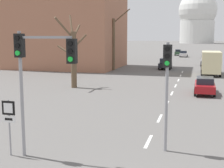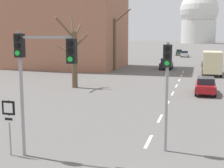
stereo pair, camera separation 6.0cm
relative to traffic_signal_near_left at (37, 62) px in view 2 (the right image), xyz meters
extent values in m
cube|color=silver|center=(4.04, 3.23, -3.99)|extent=(0.16, 2.00, 0.01)
cube|color=silver|center=(4.04, 7.73, -3.99)|extent=(0.16, 2.00, 0.01)
cube|color=silver|center=(4.04, 12.23, -3.99)|extent=(0.16, 2.00, 0.01)
cube|color=silver|center=(4.04, 16.73, -3.99)|extent=(0.16, 2.00, 0.01)
cube|color=silver|center=(4.04, 21.23, -3.99)|extent=(0.16, 2.00, 0.01)
cube|color=silver|center=(4.04, 25.73, -3.99)|extent=(0.16, 2.00, 0.01)
cube|color=silver|center=(4.04, 30.23, -3.99)|extent=(0.16, 2.00, 0.01)
cube|color=silver|center=(4.04, 34.73, -3.99)|extent=(0.16, 2.00, 0.01)
cylinder|color=gray|center=(-0.79, 0.01, -1.37)|extent=(0.14, 0.14, 5.25)
cube|color=black|center=(-0.79, 0.01, 0.67)|extent=(0.36, 0.28, 0.96)
cylinder|color=black|center=(-0.79, -0.16, 0.97)|extent=(0.20, 0.06, 0.20)
cylinder|color=black|center=(-0.79, -0.16, 0.67)|extent=(0.20, 0.06, 0.20)
cylinder|color=green|center=(-0.79, -0.16, 0.37)|extent=(0.20, 0.06, 0.20)
cube|color=gray|center=(0.35, 0.01, 1.00)|extent=(2.28, 0.10, 0.10)
cube|color=black|center=(1.49, 0.01, 0.47)|extent=(0.36, 0.28, 0.96)
cylinder|color=black|center=(1.49, -0.16, 0.77)|extent=(0.20, 0.06, 0.20)
cylinder|color=black|center=(1.49, -0.16, 0.47)|extent=(0.20, 0.06, 0.20)
cylinder|color=green|center=(1.49, -0.16, 0.17)|extent=(0.20, 0.06, 0.20)
cylinder|color=gray|center=(4.95, 2.18, -1.60)|extent=(0.14, 0.14, 4.80)
cube|color=black|center=(4.95, 2.18, 0.22)|extent=(0.36, 0.28, 0.96)
cylinder|color=black|center=(4.95, 2.01, 0.51)|extent=(0.20, 0.06, 0.20)
cylinder|color=black|center=(4.95, 2.01, 0.22)|extent=(0.20, 0.06, 0.20)
cylinder|color=green|center=(4.95, 2.01, -0.08)|extent=(0.20, 0.06, 0.20)
cylinder|color=gray|center=(-1.36, -0.12, -2.79)|extent=(0.07, 0.07, 2.43)
cube|color=black|center=(-1.36, -0.14, -1.92)|extent=(0.60, 0.03, 0.60)
cube|color=white|center=(-1.36, -0.16, -1.92)|extent=(0.42, 0.01, 0.42)
cube|color=white|center=(-1.36, -0.14, -2.40)|extent=(0.60, 0.03, 0.28)
cube|color=black|center=(-1.36, -0.16, -2.40)|extent=(0.36, 0.01, 0.10)
cube|color=silver|center=(2.52, 69.71, -3.36)|extent=(1.84, 3.88, 0.66)
cube|color=#1E232D|center=(2.52, 69.51, -2.72)|extent=(1.56, 1.86, 0.61)
cylinder|color=black|center=(1.65, 70.91, -3.69)|extent=(0.18, 0.61, 0.61)
cylinder|color=black|center=(3.39, 70.91, -3.69)|extent=(0.18, 0.61, 0.61)
cylinder|color=black|center=(1.65, 68.50, -3.69)|extent=(0.18, 0.61, 0.61)
cylinder|color=black|center=(3.39, 68.50, -3.69)|extent=(0.18, 0.61, 0.61)
cube|color=slate|center=(7.51, 45.44, -3.33)|extent=(1.77, 4.18, 0.64)
cube|color=#1E232D|center=(7.51, 45.23, -2.73)|extent=(1.50, 2.01, 0.56)
cylinder|color=black|center=(6.67, 46.74, -3.65)|extent=(0.18, 0.70, 0.70)
cylinder|color=black|center=(8.34, 46.74, -3.65)|extent=(0.18, 0.70, 0.70)
cylinder|color=black|center=(6.67, 44.15, -3.65)|extent=(0.18, 0.70, 0.70)
cylinder|color=black|center=(8.34, 44.15, -3.65)|extent=(0.18, 0.70, 0.70)
cube|color=#B7B7BC|center=(7.89, 66.00, -3.37)|extent=(1.82, 3.81, 0.58)
cube|color=#1E232D|center=(7.89, 65.81, -2.82)|extent=(1.54, 1.83, 0.54)
cylinder|color=black|center=(7.03, 67.19, -3.66)|extent=(0.18, 0.67, 0.67)
cylinder|color=black|center=(8.75, 67.19, -3.66)|extent=(0.18, 0.67, 0.67)
cylinder|color=black|center=(7.03, 64.82, -3.66)|extent=(0.18, 0.67, 0.67)
cylinder|color=black|center=(8.75, 64.82, -3.66)|extent=(0.18, 0.67, 0.67)
cube|color=maroon|center=(6.84, 17.33, -3.35)|extent=(1.69, 4.46, 0.62)
cube|color=#1E232D|center=(6.84, 17.11, -2.77)|extent=(1.44, 2.14, 0.54)
cylinder|color=black|center=(6.05, 18.72, -3.66)|extent=(0.18, 0.67, 0.67)
cylinder|color=black|center=(7.64, 18.72, -3.66)|extent=(0.18, 0.67, 0.67)
cylinder|color=black|center=(6.05, 15.95, -3.66)|extent=(0.18, 0.67, 0.67)
cylinder|color=black|center=(7.64, 15.95, -3.66)|extent=(0.18, 0.67, 0.67)
cube|color=#2D4C33|center=(0.75, 76.19, -3.31)|extent=(1.63, 4.15, 0.68)
cube|color=#1E232D|center=(0.75, 75.99, -2.66)|extent=(1.39, 1.99, 0.63)
cylinder|color=black|center=(-0.02, 77.48, -3.65)|extent=(0.18, 0.70, 0.70)
cylinder|color=black|center=(1.52, 77.48, -3.65)|extent=(0.18, 0.70, 0.70)
cylinder|color=black|center=(-0.02, 74.91, -3.65)|extent=(0.18, 0.70, 0.70)
cylinder|color=black|center=(1.52, 74.91, -3.65)|extent=(0.18, 0.70, 0.70)
cube|color=black|center=(1.23, 38.01, -3.31)|extent=(1.77, 4.20, 0.67)
cube|color=#1E232D|center=(1.23, 37.80, -2.61)|extent=(1.51, 2.02, 0.71)
cylinder|color=black|center=(0.40, 39.31, -3.64)|extent=(0.18, 0.71, 0.71)
cylinder|color=black|center=(2.07, 39.31, -3.64)|extent=(0.18, 0.71, 0.71)
cylinder|color=black|center=(0.40, 36.70, -3.64)|extent=(0.18, 0.71, 0.71)
cylinder|color=black|center=(2.07, 36.70, -3.64)|extent=(0.18, 0.71, 0.71)
cube|color=#333842|center=(7.81, 34.91, -2.51)|extent=(2.20, 2.00, 2.10)
cube|color=beige|center=(7.81, 31.31, -2.21)|extent=(2.30, 5.20, 2.70)
cylinder|color=black|center=(6.71, 34.91, -3.56)|extent=(0.24, 0.88, 0.88)
cylinder|color=black|center=(8.91, 34.91, -3.56)|extent=(0.24, 0.88, 0.88)
cylinder|color=black|center=(6.71, 29.88, -3.56)|extent=(0.24, 0.88, 0.88)
cylinder|color=black|center=(8.91, 29.88, -3.56)|extent=(0.24, 0.88, 0.88)
cylinder|color=brown|center=(-6.20, 34.28, -0.14)|extent=(0.47, 0.47, 7.72)
cylinder|color=brown|center=(-7.14, 33.27, 3.09)|extent=(1.79, 2.29, 2.41)
cylinder|color=brown|center=(-6.95, 33.56, 2.56)|extent=(1.48, 1.69, 1.80)
cylinder|color=brown|center=(-4.96, 34.23, 4.07)|extent=(2.58, 0.27, 2.08)
cylinder|color=brown|center=(-5.67, 17.40, -1.23)|extent=(0.55, 0.55, 5.53)
cylinder|color=brown|center=(-6.12, 18.06, 1.97)|extent=(1.04, 1.51, 2.54)
cylinder|color=brown|center=(-5.04, 17.53, 0.59)|extent=(1.40, 0.47, 1.47)
cylinder|color=brown|center=(-5.59, 18.08, 1.56)|extent=(0.33, 1.50, 1.45)
cylinder|color=brown|center=(-6.53, 17.47, -0.37)|extent=(1.83, 0.35, 1.19)
cylinder|color=brown|center=(-6.21, 16.45, 1.89)|extent=(1.10, 2.11, 2.04)
cylinder|color=silver|center=(4.04, 247.82, 4.86)|extent=(26.58, 26.58, 17.72)
sphere|color=silver|center=(4.04, 247.82, 21.84)|extent=(29.53, 29.53, 29.53)
camera|label=1|loc=(6.22, -11.23, 1.01)|focal=50.00mm
camera|label=2|loc=(6.28, -11.21, 1.01)|focal=50.00mm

